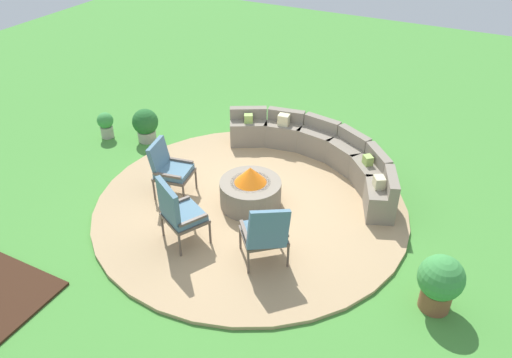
% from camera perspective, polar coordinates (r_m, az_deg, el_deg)
% --- Properties ---
extents(ground_plane, '(24.00, 24.00, 0.00)m').
position_cam_1_polar(ground_plane, '(8.60, -0.61, -3.16)').
color(ground_plane, '#478C38').
extents(patio_circle, '(5.27, 5.27, 0.06)m').
position_cam_1_polar(patio_circle, '(8.58, -0.61, -3.00)').
color(patio_circle, tan).
rests_on(patio_circle, ground_plane).
extents(fire_pit, '(1.03, 1.03, 0.73)m').
position_cam_1_polar(fire_pit, '(8.39, -0.62, -1.28)').
color(fire_pit, gray).
rests_on(fire_pit, patio_circle).
extents(curved_stone_bench, '(3.78, 2.03, 0.72)m').
position_cam_1_polar(curved_stone_bench, '(9.50, 7.42, 3.05)').
color(curved_stone_bench, gray).
rests_on(curved_stone_bench, patio_circle).
extents(lounge_chair_front_left, '(0.71, 0.66, 0.99)m').
position_cam_1_polar(lounge_chair_front_left, '(8.65, -9.82, 1.30)').
color(lounge_chair_front_left, brown).
rests_on(lounge_chair_front_left, patio_circle).
extents(lounge_chair_front_right, '(0.79, 0.79, 1.14)m').
position_cam_1_polar(lounge_chair_front_right, '(7.53, -8.77, -3.66)').
color(lounge_chair_front_right, brown).
rests_on(lounge_chair_front_right, patio_circle).
extents(lounge_chair_back_left, '(0.85, 0.87, 1.04)m').
position_cam_1_polar(lounge_chair_back_left, '(7.12, 1.06, -6.06)').
color(lounge_chair_back_left, brown).
rests_on(lounge_chair_back_left, patio_circle).
extents(potted_plant_0, '(0.60, 0.60, 0.83)m').
position_cam_1_polar(potted_plant_0, '(7.02, 20.12, -10.86)').
color(potted_plant_0, brown).
rests_on(potted_plant_0, ground_plane).
extents(potted_plant_1, '(0.33, 0.33, 0.56)m').
position_cam_1_polar(potted_plant_1, '(10.98, -16.65, 6.02)').
color(potted_plant_1, '#A89E8E').
rests_on(potted_plant_1, ground_plane).
extents(potted_plant_2, '(0.53, 0.53, 0.70)m').
position_cam_1_polar(potted_plant_2, '(10.62, -12.40, 6.10)').
color(potted_plant_2, '#A89E8E').
rests_on(potted_plant_2, ground_plane).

